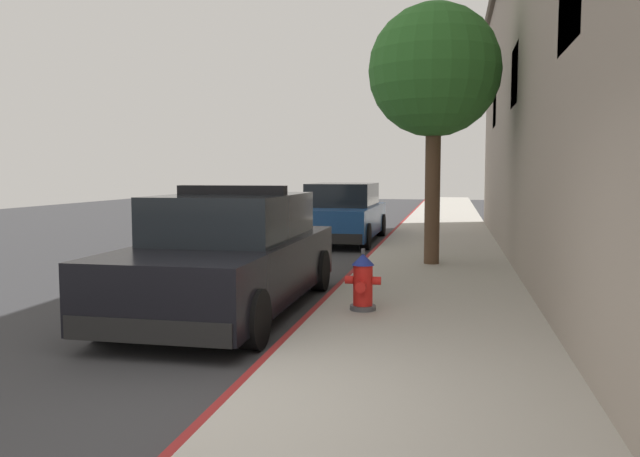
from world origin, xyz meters
The scene contains 7 objects.
ground_plane centered at (-4.65, 10.00, -0.10)m, with size 32.37×60.00×0.20m, color #353538.
sidewalk_pavement centered at (1.35, 10.00, 0.08)m, with size 2.71×60.00×0.16m, color #ADA89E.
curb_painted_edge centered at (-0.04, 10.00, 0.08)m, with size 0.08×60.00×0.16m, color maroon.
police_cruiser centered at (-1.26, 3.59, 0.74)m, with size 1.94×4.84×1.68m.
parked_car_silver_ahead centered at (-1.26, 12.44, 0.74)m, with size 1.94×4.84×1.56m.
fire_hydrant centered at (0.56, 3.26, 0.51)m, with size 0.44×0.40×0.76m.
street_tree centered at (1.26, 7.51, 3.67)m, with size 2.40×2.40×4.74m.
Camera 1 is at (1.62, -4.42, 1.85)m, focal length 35.76 mm.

